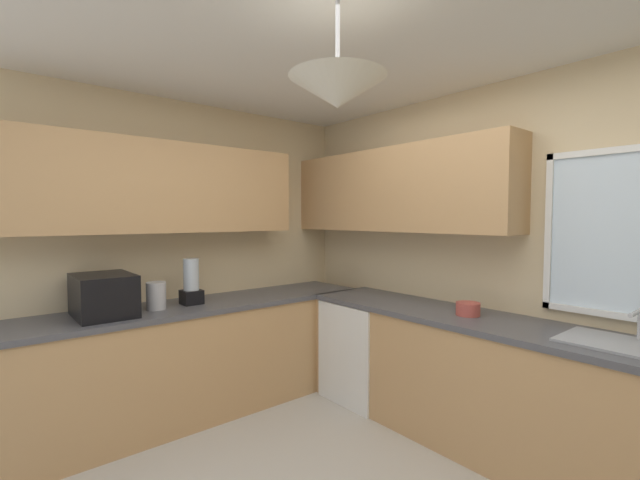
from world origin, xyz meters
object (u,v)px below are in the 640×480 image
Objects in this scene: dishwasher at (367,349)px; blender_appliance at (191,284)px; microwave at (104,295)px; sink_assembly at (632,345)px; bowl at (468,309)px; kettle at (156,296)px.

blender_appliance reaches higher than dishwasher.
blender_appliance is at bearing 90.00° from microwave.
sink_assembly is (2.55, 1.97, -0.13)m from microwave.
microwave reaches higher than sink_assembly.
bowl is 0.46× the size of blender_appliance.
dishwasher is 4.13× the size of kettle.
kettle is 1.24× the size of bowl.
dishwasher is 2.34× the size of blender_appliance.
microwave is at bearing -142.30° from sink_assembly.
microwave is at bearing -129.25° from bowl.
kettle is at bearing -112.03° from dishwasher.
kettle reaches higher than dishwasher.
bowl is (1.60, 1.96, -0.10)m from microwave.
bowl is at bearing -179.64° from sink_assembly.
dishwasher is at bearing 67.97° from kettle.
kettle is at bearing -85.91° from blender_appliance.
dishwasher is at bearing -178.18° from bowl.
sink_assembly is at bearing 27.72° from blender_appliance.
kettle is 0.29m from blender_appliance.
dishwasher is 1.80m from kettle.
microwave reaches higher than bowl.
bowl is 2.09m from blender_appliance.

